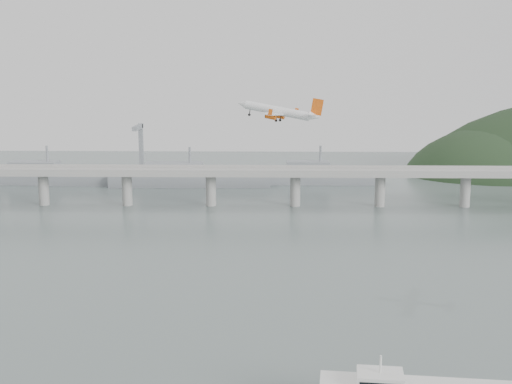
{
  "coord_description": "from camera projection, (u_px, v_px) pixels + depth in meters",
  "views": [
    {
      "loc": [
        5.62,
        -197.66,
        84.23
      ],
      "look_at": [
        0.0,
        55.0,
        36.0
      ],
      "focal_mm": 48.0,
      "sensor_mm": 36.0,
      "label": 1
    }
  ],
  "objects": [
    {
      "name": "distant_fleet",
      "position": [
        38.0,
        176.0,
        472.56
      ],
      "size": [
        453.0,
        60.9,
        40.0
      ],
      "color": "slate",
      "rests_on": "ground"
    },
    {
      "name": "bridge",
      "position": [
        260.0,
        176.0,
        403.14
      ],
      "size": [
        800.0,
        22.0,
        23.9
      ],
      "color": "gray",
      "rests_on": "ground"
    },
    {
      "name": "ground",
      "position": [
        252.0,
        340.0,
        210.02
      ],
      "size": [
        900.0,
        900.0,
        0.0
      ],
      "primitive_type": "plane",
      "color": "#576462",
      "rests_on": "ground"
    },
    {
      "name": "airliner",
      "position": [
        279.0,
        111.0,
        259.11
      ],
      "size": [
        33.3,
        31.04,
        9.4
      ],
      "rotation": [
        0.05,
        -0.15,
        2.79
      ],
      "color": "white",
      "rests_on": "ground"
    }
  ]
}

